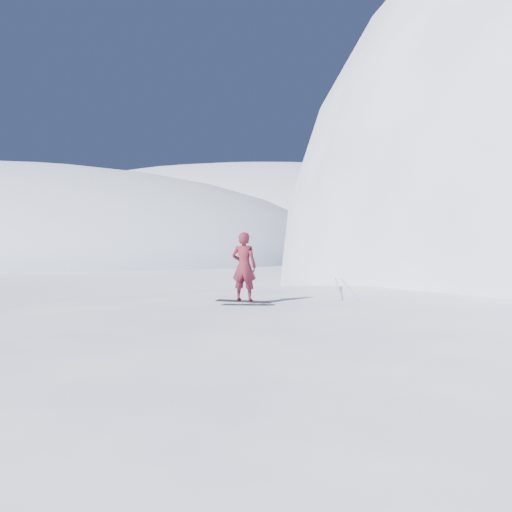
{
  "coord_description": "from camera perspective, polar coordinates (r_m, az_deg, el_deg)",
  "views": [
    {
      "loc": [
        1.29,
        -11.63,
        4.29
      ],
      "look_at": [
        -3.26,
        2.84,
        3.5
      ],
      "focal_mm": 40.0,
      "sensor_mm": 36.0,
      "label": 1
    }
  ],
  "objects": [
    {
      "name": "wind_bumps",
      "position": [
        14.52,
        9.68,
        -14.24
      ],
      "size": [
        16.0,
        14.4,
        1.0
      ],
      "color": "white",
      "rests_on": "ground"
    },
    {
      "name": "ground",
      "position": [
        12.47,
        10.95,
        -17.21
      ],
      "size": [
        400.0,
        400.0,
        0.0
      ],
      "primitive_type": "plane",
      "color": "white",
      "rests_on": "ground"
    },
    {
      "name": "far_ridge_c",
      "position": [
        128.52,
        -1.3,
        1.08
      ],
      "size": [
        140.0,
        90.0,
        36.0
      ],
      "primitive_type": "ellipsoid",
      "color": "white",
      "rests_on": "ground"
    },
    {
      "name": "board_tracks",
      "position": [
        17.91,
        8.69,
        -3.04
      ],
      "size": [
        1.64,
        5.9,
        0.04
      ],
      "color": "silver",
      "rests_on": "ground"
    },
    {
      "name": "snowboard",
      "position": [
        14.34,
        -1.2,
        -4.55
      ],
      "size": [
        1.44,
        0.27,
        0.02
      ],
      "primitive_type": "cube",
      "rotation": [
        0.0,
        0.0,
        0.0
      ],
      "color": "black",
      "rests_on": "near_ridge"
    },
    {
      "name": "near_ridge",
      "position": [
        15.25,
        16.11,
        -13.48
      ],
      "size": [
        36.0,
        28.0,
        4.8
      ],
      "primitive_type": "ellipsoid",
      "color": "white",
      "rests_on": "ground"
    },
    {
      "name": "snowboarder",
      "position": [
        14.25,
        -1.21,
        -1.05
      ],
      "size": [
        0.63,
        0.42,
        1.73
      ],
      "primitive_type": "imported",
      "rotation": [
        0.0,
        0.0,
        3.15
      ],
      "color": "maroon",
      "rests_on": "snowboard"
    }
  ]
}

